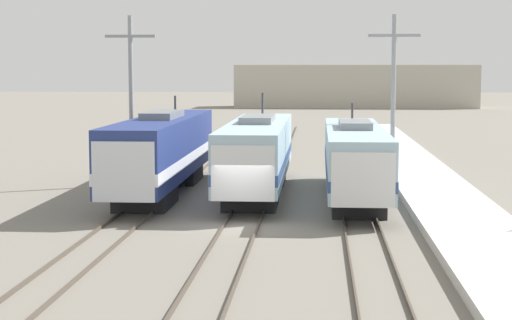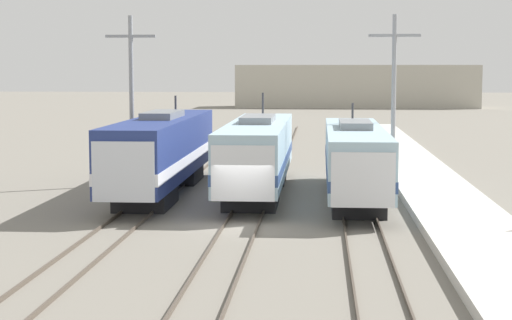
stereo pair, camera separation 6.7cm
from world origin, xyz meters
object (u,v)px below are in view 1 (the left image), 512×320
locomotive_far_right (355,160)px  catenary_tower_right (393,95)px  catenary_tower_left (131,94)px  locomotive_center (257,154)px  locomotive_far_left (161,152)px

locomotive_far_right → catenary_tower_right: bearing=65.3°
catenary_tower_left → catenary_tower_right: 14.52m
locomotive_far_right → catenary_tower_left: (-12.28, 4.89, 3.08)m
locomotive_center → locomotive_far_right: bearing=-18.5°
locomotive_far_right → catenary_tower_left: 13.57m
catenary_tower_right → locomotive_center: bearing=-156.0°
locomotive_far_right → locomotive_center: bearing=161.5°
locomotive_center → catenary_tower_left: size_ratio=1.85×
catenary_tower_left → locomotive_far_left: bearing=-56.7°
locomotive_far_left → locomotive_far_right: bearing=-7.9°
locomotive_far_right → catenary_tower_right: (2.24, 4.89, 3.08)m
locomotive_far_left → locomotive_center: locomotive_center is taller
locomotive_far_left → locomotive_far_right: size_ratio=1.09×
locomotive_far_right → catenary_tower_left: catenary_tower_left is taller
locomotive_far_left → locomotive_center: 5.00m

